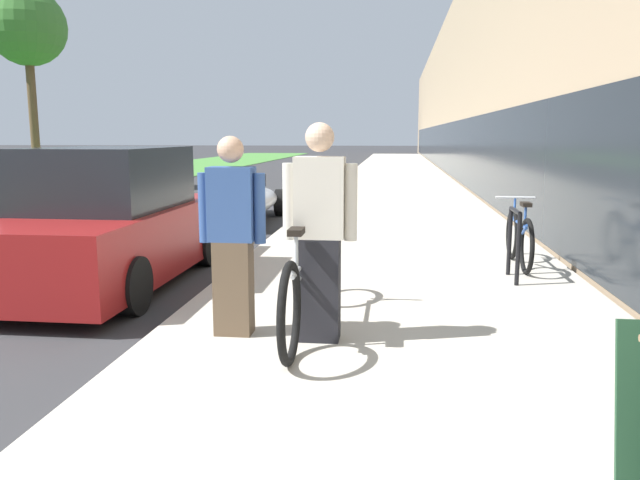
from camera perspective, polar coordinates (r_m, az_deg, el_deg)
The scene contains 11 objects.
sidewalk_slab at distance 24.38m, azimuth 7.07°, elevation 5.37°, with size 4.33×70.00×0.11m.
storefront_facade at distance 33.19m, azimuth 20.01°, elevation 12.33°, with size 10.01×70.00×7.49m.
lawn_strip at distance 30.78m, azimuth -16.04°, elevation 5.85°, with size 6.22×70.00×0.03m.
tandem_bicycle at distance 5.50m, azimuth -1.19°, elevation -3.81°, with size 0.52×2.65×0.98m.
person_rider at distance 5.07m, azimuth -0.02°, elevation 0.63°, with size 0.61×0.24×1.79m.
person_bystander at distance 5.28m, azimuth -8.01°, elevation 0.31°, with size 0.57×0.22×1.68m.
bike_rack_hoop at distance 7.62m, azimuth 17.33°, elevation 0.27°, with size 0.05×0.60×0.84m.
cruiser_bike_nearest at distance 8.48m, azimuth 17.75°, elevation 0.17°, with size 0.52×1.66×0.87m.
parked_sedan_curbside at distance 7.90m, azimuth -18.68°, elevation 1.35°, with size 1.78×4.06×1.65m.
vintage_roadster_curbside at distance 13.06m, azimuth -7.76°, elevation 3.44°, with size 1.68×4.32×0.98m.
street_tree_far at distance 23.18m, azimuth -25.22°, elevation 17.08°, with size 2.49×2.49×6.50m.
Camera 1 is at (5.25, -3.32, 1.79)m, focal length 35.00 mm.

